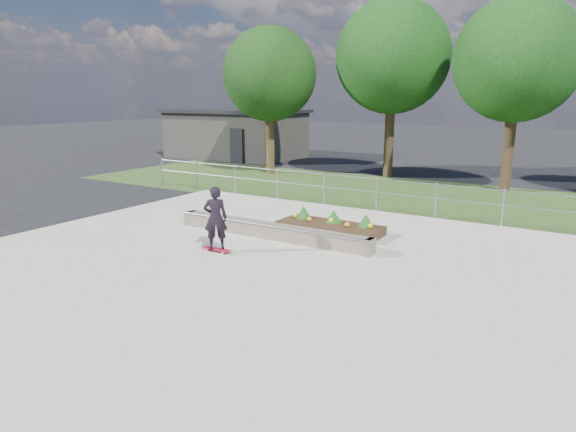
# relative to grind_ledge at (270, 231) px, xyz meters

# --- Properties ---
(ground) EXTENTS (120.00, 120.00, 0.00)m
(ground) POSITION_rel_grind_ledge_xyz_m (1.15, -2.76, -0.26)
(ground) COLOR black
(ground) RESTS_ON ground
(grass_verge) EXTENTS (30.00, 8.00, 0.02)m
(grass_verge) POSITION_rel_grind_ledge_xyz_m (1.15, 8.24, -0.25)
(grass_verge) COLOR #2B451B
(grass_verge) RESTS_ON ground
(concrete_slab) EXTENTS (15.00, 15.00, 0.06)m
(concrete_slab) POSITION_rel_grind_ledge_xyz_m (1.15, -2.76, -0.23)
(concrete_slab) COLOR #ADA89A
(concrete_slab) RESTS_ON ground
(fence) EXTENTS (20.06, 0.06, 1.20)m
(fence) POSITION_rel_grind_ledge_xyz_m (1.15, 4.74, 0.51)
(fence) COLOR #919599
(fence) RESTS_ON ground
(building) EXTENTS (8.40, 5.40, 3.00)m
(building) POSITION_rel_grind_ledge_xyz_m (-12.85, 15.23, 1.25)
(building) COLOR #2C2A27
(building) RESTS_ON ground
(tree_far_left) EXTENTS (4.55, 4.55, 7.15)m
(tree_far_left) POSITION_rel_grind_ledge_xyz_m (-6.85, 10.24, 4.59)
(tree_far_left) COLOR #372816
(tree_far_left) RESTS_ON ground
(tree_mid_left) EXTENTS (5.25, 5.25, 8.25)m
(tree_mid_left) POSITION_rel_grind_ledge_xyz_m (-1.35, 12.24, 5.34)
(tree_mid_left) COLOR black
(tree_mid_left) RESTS_ON ground
(tree_mid_right) EXTENTS (4.90, 4.90, 7.70)m
(tree_mid_right) POSITION_rel_grind_ledge_xyz_m (4.15, 11.24, 4.97)
(tree_mid_right) COLOR black
(tree_mid_right) RESTS_ON ground
(grind_ledge) EXTENTS (6.00, 0.44, 0.43)m
(grind_ledge) POSITION_rel_grind_ledge_xyz_m (0.00, 0.00, 0.00)
(grind_ledge) COLOR #645949
(grind_ledge) RESTS_ON concrete_slab
(planter_bed) EXTENTS (3.00, 1.20, 0.61)m
(planter_bed) POSITION_rel_grind_ledge_xyz_m (1.10, 1.42, -0.02)
(planter_bed) COLOR black
(planter_bed) RESTS_ON concrete_slab
(skateboarder) EXTENTS (0.80, 0.65, 1.67)m
(skateboarder) POSITION_rel_grind_ledge_xyz_m (-0.43, -1.78, 0.66)
(skateboarder) COLOR silver
(skateboarder) RESTS_ON concrete_slab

